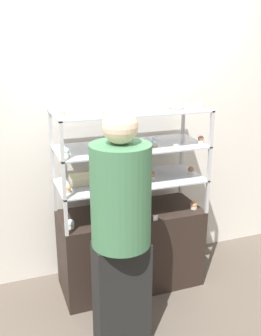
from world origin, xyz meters
The scene contains 29 objects.
ground_plane centered at (0.00, 0.00, 0.00)m, with size 20.00×20.00×0.00m, color brown.
back_wall centered at (0.00, 0.39, 1.30)m, with size 8.00×0.05×2.60m.
display_base centered at (0.00, 0.00, 0.34)m, with size 1.16×0.49×0.67m.
display_riser_lower centered at (0.00, 0.00, 0.93)m, with size 1.16×0.49×0.28m.
display_riser_middle centered at (0.00, 0.00, 1.21)m, with size 1.16×0.49×0.28m.
display_riser_upper centered at (0.00, 0.00, 1.48)m, with size 1.16×0.49×0.28m.
layer_cake_centerpiece centered at (-0.02, 0.08, 0.73)m, with size 0.20×0.20×0.12m.
sheet_cake_frosted centered at (-0.34, 0.05, 0.98)m, with size 0.25×0.14×0.06m.
cupcake_0 centered at (-0.52, -0.12, 0.70)m, with size 0.06×0.06×0.07m.
cupcake_1 centered at (0.51, -0.13, 0.70)m, with size 0.06×0.06×0.07m.
price_tag_0 centered at (0.12, -0.22, 0.69)m, with size 0.04×0.00×0.04m.
cupcake_2 centered at (-0.52, -0.11, 0.98)m, with size 0.05×0.05×0.06m.
cupcake_3 centered at (-0.16, -0.11, 0.98)m, with size 0.05×0.05×0.06m.
cupcake_4 centered at (0.16, -0.05, 0.98)m, with size 0.05×0.05×0.06m.
cupcake_5 centered at (0.51, -0.04, 0.98)m, with size 0.05×0.05×0.06m.
price_tag_1 centered at (0.06, -0.22, 0.97)m, with size 0.04×0.00×0.04m.
cupcake_6 centered at (-0.52, -0.11, 1.25)m, with size 0.05×0.05×0.06m.
cupcake_7 centered at (-0.17, -0.12, 1.25)m, with size 0.05×0.05×0.06m.
cupcake_8 centered at (0.16, -0.08, 1.25)m, with size 0.05×0.05×0.06m.
cupcake_9 centered at (0.54, -0.13, 1.25)m, with size 0.05×0.05×0.06m.
price_tag_2 centered at (0.28, -0.22, 1.25)m, with size 0.04×0.00×0.04m.
cupcake_10 centered at (-0.52, -0.04, 1.53)m, with size 0.05×0.05×0.06m.
cupcake_11 centered at (-0.26, -0.11, 1.53)m, with size 0.05×0.05×0.06m.
cupcake_12 centered at (-0.01, -0.06, 1.53)m, with size 0.05×0.05×0.06m.
cupcake_13 centered at (0.27, -0.06, 1.53)m, with size 0.05×0.05×0.06m.
cupcake_14 centered at (0.51, -0.13, 1.53)m, with size 0.05×0.05×0.06m.
price_tag_3 centered at (0.08, -0.22, 1.52)m, with size 0.04×0.00×0.04m.
donut_glazed centered at (0.36, -0.03, 1.52)m, with size 0.15×0.15×0.04m.
customer_figure centered at (-0.29, -0.61, 0.87)m, with size 0.38×0.38×1.63m.
Camera 1 is at (-1.00, -2.74, 2.00)m, focal length 42.00 mm.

